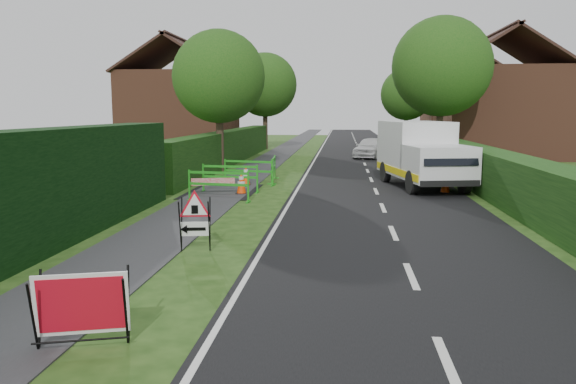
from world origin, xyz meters
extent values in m
plane|color=#204012|center=(0.00, 0.00, 0.00)|extent=(120.00, 120.00, 0.00)
cube|color=black|center=(2.50, 35.00, 0.00)|extent=(6.00, 90.00, 0.02)
cube|color=#2D2D30|center=(-3.00, 35.00, 0.01)|extent=(2.00, 90.00, 0.02)
cube|color=#14380F|center=(-5.00, 22.00, 0.00)|extent=(1.00, 24.00, 1.80)
cube|color=#14380F|center=(6.50, 16.00, 0.00)|extent=(1.20, 50.00, 1.50)
cube|color=brown|center=(-10.00, 30.00, 2.75)|extent=(7.00, 7.00, 5.50)
cube|color=#331E19|center=(-11.75, 30.00, 6.59)|extent=(4.00, 7.40, 2.58)
cube|color=#331E19|center=(-8.25, 30.00, 6.59)|extent=(4.00, 7.40, 2.58)
cube|color=#331E19|center=(-10.00, 30.00, 7.69)|extent=(0.25, 7.40, 0.18)
cube|color=brown|center=(11.00, 28.00, 2.75)|extent=(7.00, 7.00, 5.50)
cube|color=#331E19|center=(9.25, 28.00, 6.59)|extent=(4.00, 7.40, 2.58)
cube|color=#331E19|center=(12.75, 28.00, 6.59)|extent=(4.00, 7.40, 2.58)
cube|color=#331E19|center=(11.00, 28.00, 7.69)|extent=(0.25, 7.40, 0.18)
cube|color=brown|center=(12.00, 42.00, 2.75)|extent=(7.00, 7.00, 5.50)
cube|color=#331E19|center=(10.25, 42.00, 6.59)|extent=(4.00, 7.40, 2.58)
cube|color=#331E19|center=(13.75, 42.00, 6.59)|extent=(4.00, 7.40, 2.58)
cube|color=#331E19|center=(12.00, 42.00, 7.69)|extent=(0.25, 7.40, 0.18)
cylinder|color=#2D2116|center=(-4.60, 18.00, 1.31)|extent=(0.36, 0.36, 2.62)
sphere|color=#1A4913|center=(-4.60, 18.00, 4.50)|extent=(4.40, 4.40, 4.40)
cylinder|color=#2D2116|center=(6.40, 22.00, 1.49)|extent=(0.36, 0.36, 2.97)
sphere|color=#1A4913|center=(6.40, 22.00, 5.18)|extent=(5.20, 5.20, 5.20)
cylinder|color=#2D2116|center=(-4.60, 34.00, 1.40)|extent=(0.36, 0.36, 2.80)
sphere|color=#1A4913|center=(-4.60, 34.00, 4.84)|extent=(4.80, 4.80, 4.80)
cylinder|color=#2D2116|center=(6.40, 38.00, 1.22)|extent=(0.36, 0.36, 2.45)
sphere|color=#1A4913|center=(6.40, 38.00, 4.23)|extent=(4.20, 4.20, 4.20)
cylinder|color=black|center=(-2.31, -2.67, 0.47)|extent=(0.12, 0.32, 0.91)
cylinder|color=black|center=(-2.40, -2.35, 0.47)|extent=(0.12, 0.32, 0.91)
cylinder|color=black|center=(-1.30, -2.38, 0.47)|extent=(0.12, 0.32, 0.91)
cylinder|color=black|center=(-1.39, -2.06, 0.47)|extent=(0.12, 0.32, 0.91)
cylinder|color=black|center=(-1.80, -2.55, 0.16)|extent=(1.08, 0.33, 0.03)
cube|color=white|center=(-1.84, -2.39, 0.55)|extent=(1.11, 0.44, 0.79)
cube|color=red|center=(-1.84, -2.40, 0.55)|extent=(1.00, 0.39, 0.69)
cylinder|color=black|center=(-1.96, 2.19, 0.56)|extent=(0.08, 0.33, 1.08)
cylinder|color=black|center=(-2.01, 2.46, 0.56)|extent=(0.08, 0.33, 1.08)
cylinder|color=black|center=(-1.39, 2.28, 0.56)|extent=(0.08, 0.33, 1.08)
cylinder|color=black|center=(-1.44, 2.55, 0.56)|extent=(0.08, 0.33, 1.08)
cube|color=white|center=(-1.70, 2.35, 0.48)|extent=(0.60, 0.12, 0.29)
cube|color=black|center=(-1.69, 2.34, 0.48)|extent=(0.42, 0.08, 0.07)
cone|color=black|center=(-1.92, 2.30, 0.48)|extent=(0.16, 0.19, 0.17)
cube|color=black|center=(-1.69, 2.33, 0.89)|extent=(0.14, 0.03, 0.17)
cube|color=silver|center=(4.11, 13.70, 1.46)|extent=(2.73, 3.74, 2.03)
cube|color=silver|center=(4.61, 11.18, 1.06)|extent=(2.50, 2.56, 1.24)
cube|color=black|center=(4.82, 10.15, 1.37)|extent=(1.86, 0.60, 0.57)
cube|color=yellow|center=(3.26, 12.53, 0.65)|extent=(1.05, 5.11, 0.25)
cube|color=yellow|center=(5.34, 12.95, 0.65)|extent=(1.05, 5.11, 0.25)
cube|color=black|center=(4.82, 10.16, 0.51)|extent=(2.05, 0.53, 0.21)
cylinder|color=black|center=(3.70, 10.94, 0.42)|extent=(0.41, 0.88, 0.84)
cylinder|color=black|center=(5.55, 11.31, 0.42)|extent=(0.41, 0.88, 0.84)
cylinder|color=black|center=(3.02, 14.27, 0.42)|extent=(0.41, 0.88, 0.84)
cylinder|color=black|center=(4.88, 14.64, 0.42)|extent=(0.41, 0.88, 0.84)
cube|color=black|center=(4.91, 11.43, 0.02)|extent=(0.38, 0.38, 0.04)
cone|color=#FF4108|center=(4.91, 11.43, 0.42)|extent=(0.32, 0.32, 0.75)
cylinder|color=white|center=(4.91, 11.43, 0.38)|extent=(0.25, 0.25, 0.14)
cylinder|color=white|center=(4.91, 11.43, 0.56)|extent=(0.17, 0.17, 0.10)
cube|color=black|center=(5.16, 13.23, 0.02)|extent=(0.38, 0.38, 0.04)
cone|color=#FF4108|center=(5.16, 13.23, 0.42)|extent=(0.32, 0.32, 0.75)
cylinder|color=white|center=(5.16, 13.23, 0.38)|extent=(0.25, 0.25, 0.14)
cylinder|color=white|center=(5.16, 13.23, 0.56)|extent=(0.17, 0.17, 0.10)
cube|color=black|center=(4.99, 16.41, 0.02)|extent=(0.38, 0.38, 0.04)
cone|color=#FF4108|center=(4.99, 16.41, 0.42)|extent=(0.32, 0.32, 0.75)
cylinder|color=white|center=(4.99, 16.41, 0.38)|extent=(0.25, 0.25, 0.14)
cylinder|color=white|center=(4.99, 16.41, 0.56)|extent=(0.17, 0.17, 0.10)
cube|color=black|center=(-2.22, 10.50, 0.02)|extent=(0.38, 0.38, 0.04)
cone|color=#FF4108|center=(-2.22, 10.50, 0.42)|extent=(0.32, 0.32, 0.75)
cylinder|color=white|center=(-2.22, 10.50, 0.38)|extent=(0.25, 0.25, 0.14)
cylinder|color=white|center=(-2.22, 10.50, 0.56)|extent=(0.17, 0.17, 0.10)
cube|color=black|center=(-2.46, 12.86, 0.02)|extent=(0.38, 0.38, 0.04)
cone|color=#FF4108|center=(-2.46, 12.86, 0.42)|extent=(0.32, 0.32, 0.75)
cylinder|color=white|center=(-2.46, 12.86, 0.38)|extent=(0.25, 0.25, 0.14)
cylinder|color=white|center=(-2.46, 12.86, 0.56)|extent=(0.17, 0.17, 0.10)
cube|color=#1E911A|center=(-3.64, 8.97, 0.50)|extent=(0.06, 0.06, 1.00)
cube|color=#1E911A|center=(-1.67, 8.68, 0.50)|extent=(0.06, 0.06, 1.00)
cube|color=#1E911A|center=(-2.66, 8.83, 0.92)|extent=(1.99, 0.34, 0.08)
cube|color=#1E911A|center=(-2.66, 8.83, 0.55)|extent=(1.99, 0.34, 0.08)
cube|color=#1E911A|center=(-3.64, 8.97, 0.02)|extent=(0.11, 0.36, 0.04)
cube|color=#1E911A|center=(-1.67, 8.68, 0.02)|extent=(0.11, 0.36, 0.04)
cube|color=#1E911A|center=(-3.69, 10.99, 0.50)|extent=(0.05, 0.05, 1.00)
cube|color=#1E911A|center=(-1.70, 10.80, 0.50)|extent=(0.05, 0.05, 1.00)
cube|color=#1E911A|center=(-2.70, 10.90, 0.92)|extent=(2.00, 0.24, 0.08)
cube|color=#1E911A|center=(-2.70, 10.90, 0.55)|extent=(2.00, 0.24, 0.08)
cube|color=#1E911A|center=(-3.69, 10.99, 0.02)|extent=(0.09, 0.35, 0.04)
cube|color=#1E911A|center=(-1.70, 10.80, 0.02)|extent=(0.09, 0.35, 0.04)
cube|color=#1E911A|center=(-3.34, 13.14, 0.50)|extent=(0.06, 0.06, 1.00)
cube|color=#1E911A|center=(-1.39, 12.71, 0.50)|extent=(0.06, 0.06, 1.00)
cube|color=#1E911A|center=(-2.36, 12.92, 0.92)|extent=(1.96, 0.47, 0.08)
cube|color=#1E911A|center=(-2.36, 12.92, 0.55)|extent=(1.96, 0.47, 0.08)
cube|color=#1E911A|center=(-3.34, 13.14, 0.02)|extent=(0.13, 0.35, 0.04)
cube|color=#1E911A|center=(-1.39, 12.71, 0.02)|extent=(0.13, 0.35, 0.04)
cube|color=#1E911A|center=(-1.49, 13.19, 0.50)|extent=(0.05, 0.05, 1.00)
cube|color=#1E911A|center=(-1.60, 15.19, 0.50)|extent=(0.05, 0.05, 1.00)
cube|color=#1E911A|center=(-1.55, 14.19, 0.92)|extent=(0.17, 2.00, 0.08)
cube|color=#1E911A|center=(-1.55, 14.19, 0.55)|extent=(0.17, 2.00, 0.08)
cube|color=#1E911A|center=(-1.49, 13.19, 0.02)|extent=(0.35, 0.08, 0.04)
cube|color=#1E911A|center=(-1.60, 15.19, 0.02)|extent=(0.35, 0.08, 0.04)
cube|color=red|center=(-3.17, 10.28, 0.00)|extent=(1.46, 0.41, 0.25)
imported|color=silver|center=(3.01, 26.32, 0.65)|extent=(2.55, 4.07, 1.29)
camera|label=1|loc=(1.28, -8.64, 2.86)|focal=35.00mm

